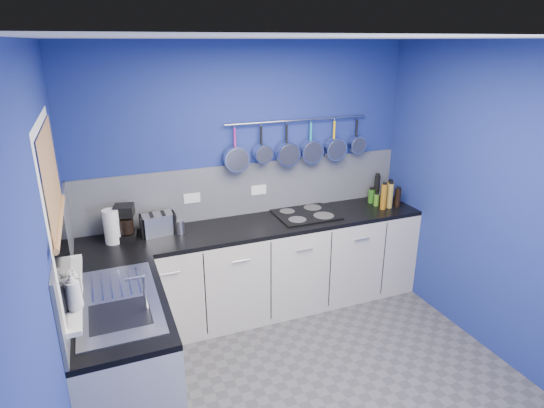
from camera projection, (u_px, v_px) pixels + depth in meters
floor at (315, 391)px, 3.42m from camera, size 3.20×3.00×0.02m
ceiling at (329, 36)px, 2.57m from camera, size 3.20×3.00×0.02m
wall_back at (247, 178)px, 4.31m from camera, size 3.20×0.02×2.50m
wall_front at (510, 395)px, 1.67m from camera, size 3.20×0.02×2.50m
wall_left at (54, 284)px, 2.43m from camera, size 0.02×3.00×2.50m
wall_right at (503, 208)px, 3.55m from camera, size 0.02×3.00×2.50m
backsplash_back at (248, 189)px, 4.33m from camera, size 3.20×0.02×0.50m
backsplash_left at (65, 254)px, 3.00m from camera, size 0.02×1.80×0.50m
cabinet_run_back at (259, 269)px, 4.32m from camera, size 3.20×0.60×0.86m
worktop_back at (259, 226)px, 4.17m from camera, size 3.20×0.60×0.04m
cabinet_run_left at (126, 361)px, 3.08m from camera, size 0.60×1.20×0.86m
worktop_left at (119, 304)px, 2.93m from camera, size 0.60×1.20×0.04m
window_frame at (55, 213)px, 2.61m from camera, size 0.01×1.00×1.10m
window_glass at (56, 213)px, 2.61m from camera, size 0.01×0.90×1.00m
bamboo_blind at (51, 175)px, 2.53m from camera, size 0.01×0.90×0.55m
window_sill at (73, 290)px, 2.79m from camera, size 0.10×0.98×0.03m
sink_unit at (118, 301)px, 2.92m from camera, size 0.50×0.95×0.01m
mixer_tap at (145, 292)px, 2.78m from camera, size 0.12×0.08×0.26m
socket_left at (192, 198)px, 4.13m from camera, size 0.15×0.01×0.09m
socket_right at (259, 190)px, 4.36m from camera, size 0.15×0.01×0.09m
pot_rail at (299, 120)px, 4.25m from camera, size 1.45×0.02×0.02m
soap_bottle_a at (73, 290)px, 2.53m from camera, size 0.10×0.10×0.24m
soap_bottle_b at (74, 280)px, 2.71m from camera, size 0.08×0.08×0.17m
paper_towel at (112, 227)px, 3.72m from camera, size 0.15×0.15×0.29m
coffee_maker at (125, 223)px, 3.79m from camera, size 0.21×0.22×0.30m
toaster at (158, 224)px, 3.92m from camera, size 0.31×0.21×0.18m
canister at (180, 227)px, 3.94m from camera, size 0.08×0.08×0.12m
hob at (305, 214)px, 4.38m from camera, size 0.57×0.50×0.01m
pan_0 at (235, 148)px, 4.10m from camera, size 0.23×0.09×0.42m
pan_1 at (261, 143)px, 4.17m from camera, size 0.17×0.11×0.36m
pan_2 at (287, 144)px, 4.27m from camera, size 0.23×0.10×0.42m
pan_3 at (311, 141)px, 4.36m from camera, size 0.23×0.09×0.42m
pan_4 at (334, 139)px, 4.45m from camera, size 0.22×0.10×0.41m
pan_5 at (356, 135)px, 4.53m from camera, size 0.18×0.09×0.37m
condiment_0 at (386, 195)px, 4.74m from camera, size 0.07×0.07×0.12m
condiment_1 at (377, 189)px, 4.68m from camera, size 0.06×0.06×0.29m
condiment_2 at (371, 196)px, 4.68m from camera, size 0.07×0.07×0.14m
condiment_3 at (390, 192)px, 4.65m from camera, size 0.07×0.07×0.23m
condiment_4 at (383, 200)px, 4.61m from camera, size 0.07×0.07×0.10m
condiment_5 at (376, 200)px, 4.59m from camera, size 0.05×0.05×0.12m
condiment_6 at (398, 198)px, 4.57m from camera, size 0.06×0.06×0.18m
condiment_7 at (390, 196)px, 4.52m from camera, size 0.06×0.06×0.25m
condiment_8 at (384, 197)px, 4.48m from camera, size 0.06×0.06×0.26m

